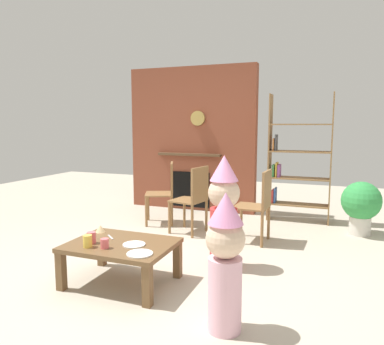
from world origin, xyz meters
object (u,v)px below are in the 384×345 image
object	(u,v)px
child_with_cone_hat	(225,259)
dining_chair_left	(166,189)
paper_cup_near_left	(91,238)
child_in_pink	(224,209)
paper_plate_front	(134,245)
dining_chair_right	(259,202)
dining_chair_middle	(194,196)
potted_plant_tall	(361,204)
paper_plate_rear	(140,254)
paper_cup_center	(88,241)
paper_cup_near_right	(105,243)
birthday_cake_slice	(100,229)
bookshelf	(296,163)
coffee_table	(121,249)

from	to	relation	value
child_with_cone_hat	dining_chair_left	xyz separation A→B (m)	(-1.59, 2.44, -0.01)
paper_cup_near_left	child_in_pink	size ratio (longest dim) A/B	0.09
paper_plate_front	dining_chair_right	xyz separation A→B (m)	(0.80, 1.65, 0.12)
dining_chair_middle	dining_chair_right	world-z (taller)	same
potted_plant_tall	paper_cup_near_left	bearing A→B (deg)	-133.30
child_in_pink	dining_chair_right	bearing A→B (deg)	-143.54
paper_plate_rear	dining_chair_middle	distance (m)	1.92
paper_cup_center	child_in_pink	bearing A→B (deg)	43.04
paper_cup_near_right	birthday_cake_slice	size ratio (longest dim) A/B	0.85
dining_chair_right	paper_cup_center	bearing A→B (deg)	61.08
paper_cup_near_right	birthday_cake_slice	xyz separation A→B (m)	(-0.32, 0.39, -0.01)
bookshelf	paper_cup_near_right	size ratio (longest dim) A/B	22.23
bookshelf	child_with_cone_hat	bearing A→B (deg)	-92.82
paper_cup_center	child_with_cone_hat	world-z (taller)	child_with_cone_hat
child_in_pink	dining_chair_middle	xyz separation A→B (m)	(-0.69, 0.99, -0.10)
dining_chair_middle	child_with_cone_hat	bearing A→B (deg)	127.42
child_in_pink	dining_chair_left	world-z (taller)	child_in_pink
coffee_table	dining_chair_middle	world-z (taller)	dining_chair_middle
dining_chair_left	paper_plate_rear	bearing A→B (deg)	86.55
child_with_cone_hat	dining_chair_right	xyz separation A→B (m)	(-0.15, 2.04, -0.01)
paper_plate_front	birthday_cake_slice	bearing A→B (deg)	155.57
potted_plant_tall	paper_plate_rear	bearing A→B (deg)	-124.93
coffee_table	dining_chair_right	world-z (taller)	dining_chair_right
paper_plate_rear	child_with_cone_hat	distance (m)	0.83
paper_plate_rear	dining_chair_left	bearing A→B (deg)	109.76
coffee_table	child_in_pink	xyz separation A→B (m)	(0.76, 0.70, 0.28)
bookshelf	birthday_cake_slice	world-z (taller)	bookshelf
paper_cup_center	paper_plate_front	world-z (taller)	paper_cup_center
bookshelf	dining_chair_right	world-z (taller)	bookshelf
paper_plate_rear	child_with_cone_hat	xyz separation A→B (m)	(0.79, -0.21, 0.14)
paper_cup_near_right	potted_plant_tall	size ratio (longest dim) A/B	0.12
paper_plate_front	paper_plate_rear	world-z (taller)	same
child_in_pink	dining_chair_right	size ratio (longest dim) A/B	1.28
bookshelf	child_with_cone_hat	xyz separation A→B (m)	(-0.16, -3.28, -0.35)
paper_cup_center	potted_plant_tall	xyz separation A→B (m)	(2.35, 2.63, -0.02)
coffee_table	paper_cup_near_left	xyz separation A→B (m)	(-0.24, -0.11, 0.11)
paper_cup_near_right	child_in_pink	size ratio (longest dim) A/B	0.07
paper_cup_near_right	potted_plant_tall	distance (m)	3.41
paper_cup_center	potted_plant_tall	size ratio (longest dim) A/B	0.15
birthday_cake_slice	dining_chair_middle	size ratio (longest dim) A/B	0.11
paper_cup_center	dining_chair_right	xyz separation A→B (m)	(1.15, 1.84, 0.07)
paper_cup_near_right	paper_plate_rear	xyz separation A→B (m)	(0.36, -0.03, -0.04)
bookshelf	dining_chair_middle	bearing A→B (deg)	-135.28
dining_chair_left	paper_plate_front	bearing A→B (deg)	84.20
child_in_pink	potted_plant_tall	world-z (taller)	child_in_pink
coffee_table	dining_chair_middle	size ratio (longest dim) A/B	1.05
bookshelf	potted_plant_tall	world-z (taller)	bookshelf
paper_cup_near_left	birthday_cake_slice	xyz separation A→B (m)	(-0.13, 0.32, -0.02)
paper_cup_center	paper_plate_front	bearing A→B (deg)	28.40
bookshelf	paper_plate_rear	bearing A→B (deg)	-107.18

